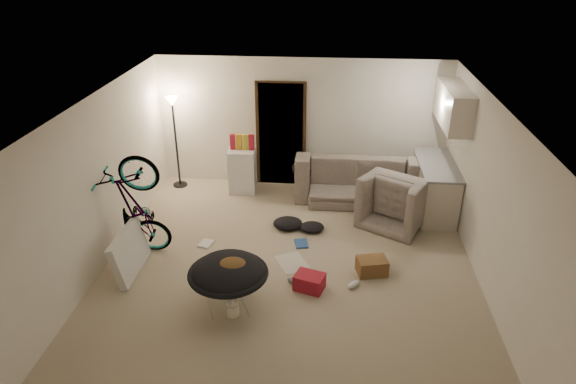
# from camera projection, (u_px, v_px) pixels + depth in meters

# --- Properties ---
(floor) EXTENTS (5.50, 6.00, 0.02)m
(floor) POSITION_uv_depth(u_px,v_px,m) (289.00, 267.00, 7.70)
(floor) COLOR tan
(floor) RESTS_ON ground
(ceiling) EXTENTS (5.50, 6.00, 0.02)m
(ceiling) POSITION_uv_depth(u_px,v_px,m) (289.00, 104.00, 6.59)
(ceiling) COLOR white
(ceiling) RESTS_ON wall_back
(wall_back) EXTENTS (5.50, 0.02, 2.50)m
(wall_back) POSITION_uv_depth(u_px,v_px,m) (302.00, 123.00, 9.84)
(wall_back) COLOR white
(wall_back) RESTS_ON floor
(wall_front) EXTENTS (5.50, 0.02, 2.50)m
(wall_front) POSITION_uv_depth(u_px,v_px,m) (259.00, 344.00, 4.46)
(wall_front) COLOR white
(wall_front) RESTS_ON floor
(wall_left) EXTENTS (0.02, 6.00, 2.50)m
(wall_left) POSITION_uv_depth(u_px,v_px,m) (97.00, 185.00, 7.36)
(wall_left) COLOR white
(wall_left) RESTS_ON floor
(wall_right) EXTENTS (0.02, 6.00, 2.50)m
(wall_right) POSITION_uv_depth(u_px,v_px,m) (492.00, 200.00, 6.93)
(wall_right) COLOR white
(wall_right) RESTS_ON floor
(doorway) EXTENTS (0.85, 0.10, 2.04)m
(doorway) POSITION_uv_depth(u_px,v_px,m) (281.00, 135.00, 9.94)
(doorway) COLOR black
(doorway) RESTS_ON floor
(door_trim) EXTENTS (0.97, 0.04, 2.10)m
(door_trim) POSITION_uv_depth(u_px,v_px,m) (281.00, 135.00, 9.91)
(door_trim) COLOR #382413
(door_trim) RESTS_ON floor
(floor_lamp) EXTENTS (0.28, 0.28, 1.81)m
(floor_lamp) POSITION_uv_depth(u_px,v_px,m) (174.00, 123.00, 9.68)
(floor_lamp) COLOR black
(floor_lamp) RESTS_ON floor
(kitchen_counter) EXTENTS (0.60, 1.50, 0.88)m
(kitchen_counter) POSITION_uv_depth(u_px,v_px,m) (434.00, 189.00, 9.11)
(kitchen_counter) COLOR beige
(kitchen_counter) RESTS_ON floor
(counter_top) EXTENTS (0.64, 1.54, 0.04)m
(counter_top) POSITION_uv_depth(u_px,v_px,m) (438.00, 165.00, 8.90)
(counter_top) COLOR gray
(counter_top) RESTS_ON kitchen_counter
(kitchen_uppers) EXTENTS (0.38, 1.40, 0.65)m
(kitchen_uppers) POSITION_uv_depth(u_px,v_px,m) (454.00, 106.00, 8.43)
(kitchen_uppers) COLOR beige
(kitchen_uppers) RESTS_ON wall_right
(sofa) EXTENTS (2.28, 0.92, 0.66)m
(sofa) POSITION_uv_depth(u_px,v_px,m) (357.00, 181.00, 9.66)
(sofa) COLOR #383F39
(sofa) RESTS_ON floor
(armchair) EXTENTS (1.36, 1.31, 0.68)m
(armchair) POSITION_uv_depth(u_px,v_px,m) (400.00, 203.00, 8.82)
(armchair) COLOR #383F39
(armchair) RESTS_ON floor
(bicycle) EXTENTS (1.76, 0.79, 1.01)m
(bicycle) POSITION_uv_depth(u_px,v_px,m) (139.00, 228.00, 7.81)
(bicycle) COLOR black
(bicycle) RESTS_ON floor
(book_asset) EXTENTS (0.26, 0.26, 0.02)m
(book_asset) POSITION_uv_depth(u_px,v_px,m) (228.00, 307.00, 6.83)
(book_asset) COLOR #A4182A
(book_asset) RESTS_ON floor
(mini_fridge) EXTENTS (0.52, 0.52, 0.85)m
(mini_fridge) POSITION_uv_depth(u_px,v_px,m) (243.00, 170.00, 9.88)
(mini_fridge) COLOR white
(mini_fridge) RESTS_ON floor
(snack_box_0) EXTENTS (0.11, 0.09, 0.30)m
(snack_box_0) POSITION_uv_depth(u_px,v_px,m) (232.00, 142.00, 9.64)
(snack_box_0) COLOR #A4182A
(snack_box_0) RESTS_ON mini_fridge
(snack_box_1) EXTENTS (0.10, 0.08, 0.30)m
(snack_box_1) POSITION_uv_depth(u_px,v_px,m) (239.00, 142.00, 9.63)
(snack_box_1) COLOR orange
(snack_box_1) RESTS_ON mini_fridge
(snack_box_2) EXTENTS (0.12, 0.10, 0.30)m
(snack_box_2) POSITION_uv_depth(u_px,v_px,m) (245.00, 142.00, 9.62)
(snack_box_2) COLOR gold
(snack_box_2) RESTS_ON mini_fridge
(snack_box_3) EXTENTS (0.11, 0.08, 0.30)m
(snack_box_3) POSITION_uv_depth(u_px,v_px,m) (251.00, 142.00, 9.61)
(snack_box_3) COLOR #A4182A
(snack_box_3) RESTS_ON mini_fridge
(saucer_chair) EXTENTS (1.05, 1.05, 0.74)m
(saucer_chair) POSITION_uv_depth(u_px,v_px,m) (229.00, 279.00, 6.66)
(saucer_chair) COLOR silver
(saucer_chair) RESTS_ON floor
(hoodie) EXTENTS (0.56, 0.51, 0.22)m
(hoodie) POSITION_uv_depth(u_px,v_px,m) (231.00, 268.00, 6.54)
(hoodie) COLOR brown
(hoodie) RESTS_ON saucer_chair
(sofa_drape) EXTENTS (0.63, 0.54, 0.28)m
(sofa_drape) POSITION_uv_depth(u_px,v_px,m) (306.00, 169.00, 9.64)
(sofa_drape) COLOR black
(sofa_drape) RESTS_ON sofa
(tv_box) EXTENTS (0.26, 0.98, 0.66)m
(tv_box) POSITION_uv_depth(u_px,v_px,m) (129.00, 252.00, 7.46)
(tv_box) COLOR silver
(tv_box) RESTS_ON floor
(drink_case_a) EXTENTS (0.48, 0.39, 0.24)m
(drink_case_a) POSITION_uv_depth(u_px,v_px,m) (372.00, 266.00, 7.50)
(drink_case_a) COLOR brown
(drink_case_a) RESTS_ON floor
(drink_case_b) EXTENTS (0.47, 0.40, 0.23)m
(drink_case_b) POSITION_uv_depth(u_px,v_px,m) (309.00, 282.00, 7.16)
(drink_case_b) COLOR #A4182A
(drink_case_b) RESTS_ON floor
(juicer) EXTENTS (0.17, 0.17, 0.24)m
(juicer) POSITION_uv_depth(u_px,v_px,m) (233.00, 309.00, 6.67)
(juicer) COLOR white
(juicer) RESTS_ON floor
(newspaper) EXTENTS (0.60, 0.65, 0.01)m
(newspaper) POSITION_uv_depth(u_px,v_px,m) (292.00, 263.00, 7.78)
(newspaper) COLOR beige
(newspaper) RESTS_ON floor
(book_blue) EXTENTS (0.25, 0.31, 0.03)m
(book_blue) POSITION_uv_depth(u_px,v_px,m) (301.00, 243.00, 8.26)
(book_blue) COLOR #2C53A0
(book_blue) RESTS_ON floor
(book_white) EXTENTS (0.25, 0.30, 0.02)m
(book_white) POSITION_uv_depth(u_px,v_px,m) (206.00, 243.00, 8.26)
(book_white) COLOR silver
(book_white) RESTS_ON floor
(shoe_1) EXTENTS (0.24, 0.26, 0.09)m
(shoe_1) POSITION_uv_depth(u_px,v_px,m) (318.00, 190.00, 9.93)
(shoe_1) COLOR slate
(shoe_1) RESTS_ON floor
(shoe_2) EXTENTS (0.25, 0.26, 0.09)m
(shoe_2) POSITION_uv_depth(u_px,v_px,m) (249.00, 286.00, 7.18)
(shoe_2) COLOR #2C53A0
(shoe_2) RESTS_ON floor
(shoe_3) EXTENTS (0.26, 0.16, 0.09)m
(shoe_3) POSITION_uv_depth(u_px,v_px,m) (295.00, 281.00, 7.30)
(shoe_3) COLOR slate
(shoe_3) RESTS_ON floor
(shoe_4) EXTENTS (0.24, 0.24, 0.09)m
(shoe_4) POSITION_uv_depth(u_px,v_px,m) (353.00, 284.00, 7.23)
(shoe_4) COLOR white
(shoe_4) RESTS_ON floor
(clothes_lump_a) EXTENTS (0.55, 0.48, 0.16)m
(clothes_lump_a) POSITION_uv_depth(u_px,v_px,m) (288.00, 223.00, 8.71)
(clothes_lump_a) COLOR black
(clothes_lump_a) RESTS_ON floor
(clothes_lump_b) EXTENTS (0.45, 0.40, 0.12)m
(clothes_lump_b) POSITION_uv_depth(u_px,v_px,m) (312.00, 227.00, 8.64)
(clothes_lump_b) COLOR black
(clothes_lump_b) RESTS_ON floor
(clothes_lump_c) EXTENTS (0.50, 0.47, 0.12)m
(clothes_lump_c) POSITION_uv_depth(u_px,v_px,m) (206.00, 270.00, 7.52)
(clothes_lump_c) COLOR silver
(clothes_lump_c) RESTS_ON floor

